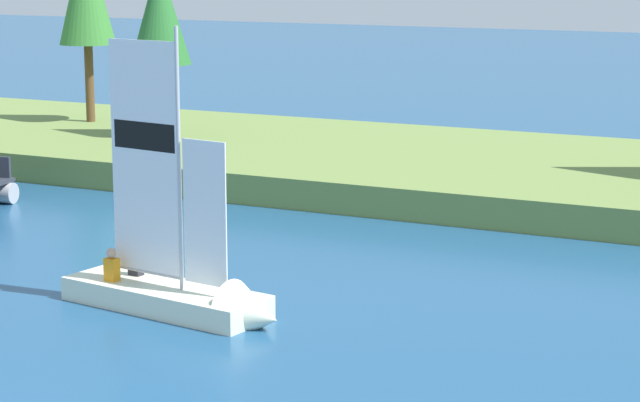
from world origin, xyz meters
The scene contains 3 objects.
shore_bank centered at (0.00, 24.39, 0.44)m, with size 80.00×11.66×0.87m, color olive.
shoreline_tree_centre centered at (-10.96, 23.72, 4.98)m, with size 2.04×2.04×5.90m.
sailboat centered at (-0.41, 8.81, 0.45)m, with size 5.13×2.03×6.02m.
Camera 1 is at (12.14, -10.95, 7.00)m, focal length 69.22 mm.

